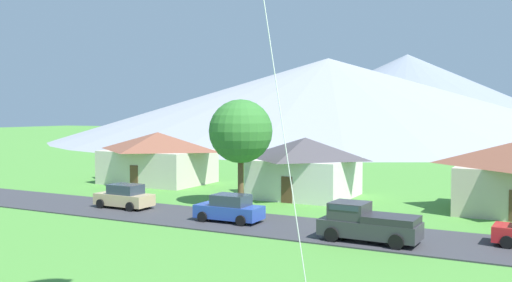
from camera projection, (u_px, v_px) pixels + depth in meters
road_strip at (358, 234)px, 31.28m from camera, size 160.00×6.32×0.08m
mountain_central_ridge at (407, 95)px, 166.58m from camera, size 103.86×103.86×23.79m
mountain_far_east_ridge at (328, 98)px, 142.33m from camera, size 134.56×134.56×20.34m
house_leftmost at (305, 166)px, 45.25m from camera, size 7.93×7.73×4.79m
house_right_center at (158, 157)px, 53.98m from camera, size 10.17×7.60×4.90m
tree_left_of_center at (241, 132)px, 40.83m from camera, size 4.66×4.66×7.78m
parked_car_tan_west_end at (125, 197)px, 39.63m from camera, size 4.23×2.13×1.68m
parked_car_blue_mid_west at (229, 209)px, 34.75m from camera, size 4.21×2.11×1.68m
pickup_truck_charcoal_west_side at (367, 223)px, 29.43m from camera, size 5.26×2.45×1.99m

